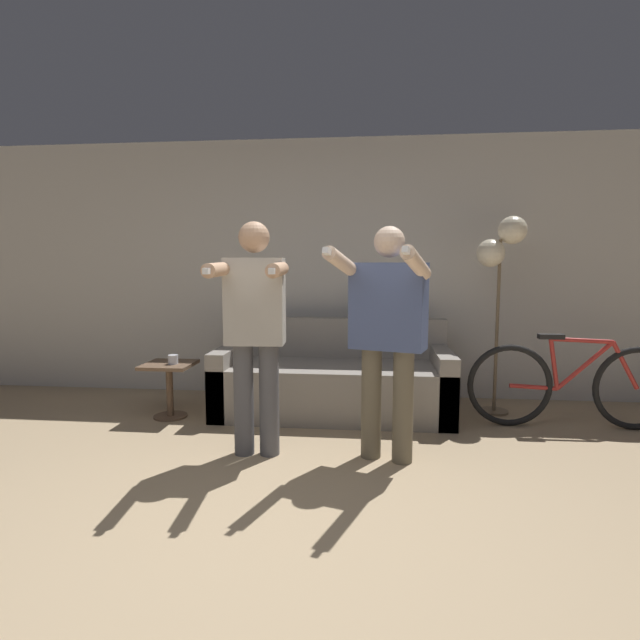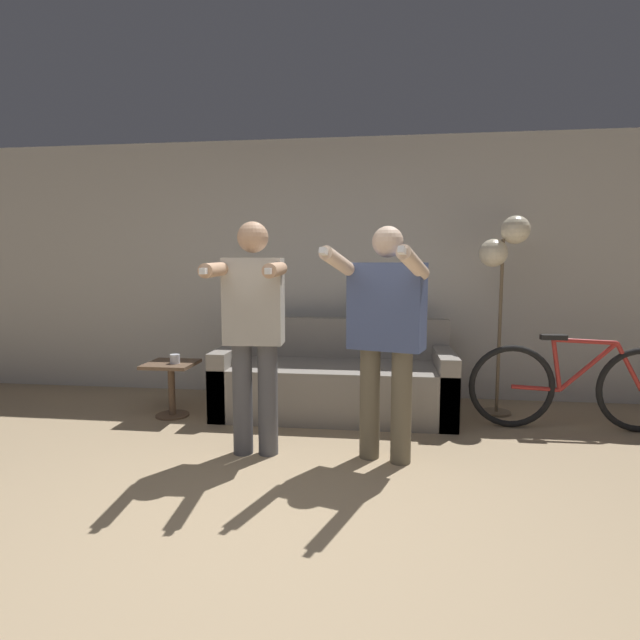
{
  "view_description": "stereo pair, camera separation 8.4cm",
  "coord_description": "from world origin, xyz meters",
  "px_view_note": "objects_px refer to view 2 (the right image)",
  "views": [
    {
      "loc": [
        0.55,
        -2.18,
        1.35
      ],
      "look_at": [
        0.14,
        1.71,
        0.91
      ],
      "focal_mm": 28.0,
      "sensor_mm": 36.0,
      "label": 1
    },
    {
      "loc": [
        0.63,
        -2.17,
        1.35
      ],
      "look_at": [
        0.14,
        1.71,
        0.91
      ],
      "focal_mm": 28.0,
      "sensor_mm": 36.0,
      "label": 2
    }
  ],
  "objects_px": {
    "person_right": "(386,326)",
    "cat": "(374,310)",
    "couch": "(335,382)",
    "floor_lamp": "(504,252)",
    "cup": "(175,359)",
    "bicycle": "(575,386)",
    "side_table": "(171,378)",
    "person_left": "(253,323)"
  },
  "relations": [
    {
      "from": "person_right",
      "to": "cat",
      "type": "bearing_deg",
      "value": 111.52
    },
    {
      "from": "couch",
      "to": "floor_lamp",
      "type": "bearing_deg",
      "value": 6.18
    },
    {
      "from": "cup",
      "to": "bicycle",
      "type": "bearing_deg",
      "value": 1.69
    },
    {
      "from": "couch",
      "to": "cup",
      "type": "height_order",
      "value": "couch"
    },
    {
      "from": "person_right",
      "to": "bicycle",
      "type": "relative_size",
      "value": 0.95
    },
    {
      "from": "person_right",
      "to": "floor_lamp",
      "type": "bearing_deg",
      "value": 67.54
    },
    {
      "from": "side_table",
      "to": "couch",
      "type": "bearing_deg",
      "value": 11.34
    },
    {
      "from": "person_left",
      "to": "cup",
      "type": "relative_size",
      "value": 19.27
    },
    {
      "from": "person_left",
      "to": "person_right",
      "type": "bearing_deg",
      "value": -3.5
    },
    {
      "from": "person_right",
      "to": "bicycle",
      "type": "bearing_deg",
      "value": 46.21
    },
    {
      "from": "person_left",
      "to": "bicycle",
      "type": "bearing_deg",
      "value": 15.52
    },
    {
      "from": "couch",
      "to": "bicycle",
      "type": "xyz_separation_m",
      "value": [
        1.99,
        -0.22,
        0.08
      ]
    },
    {
      "from": "couch",
      "to": "person_left",
      "type": "relative_size",
      "value": 1.27
    },
    {
      "from": "person_left",
      "to": "floor_lamp",
      "type": "xyz_separation_m",
      "value": [
        1.94,
        1.24,
        0.51
      ]
    },
    {
      "from": "cat",
      "to": "bicycle",
      "type": "height_order",
      "value": "cat"
    },
    {
      "from": "person_right",
      "to": "cat",
      "type": "height_order",
      "value": "person_right"
    },
    {
      "from": "cat",
      "to": "cup",
      "type": "height_order",
      "value": "cat"
    },
    {
      "from": "person_right",
      "to": "bicycle",
      "type": "xyz_separation_m",
      "value": [
        1.55,
        0.85,
        -0.58
      ]
    },
    {
      "from": "couch",
      "to": "cat",
      "type": "distance_m",
      "value": 0.8
    },
    {
      "from": "floor_lamp",
      "to": "cup",
      "type": "bearing_deg",
      "value": -170.44
    },
    {
      "from": "person_left",
      "to": "bicycle",
      "type": "height_order",
      "value": "person_left"
    },
    {
      "from": "couch",
      "to": "person_left",
      "type": "xyz_separation_m",
      "value": [
        -0.47,
        -1.08,
        0.66
      ]
    },
    {
      "from": "person_right",
      "to": "side_table",
      "type": "height_order",
      "value": "person_right"
    },
    {
      "from": "couch",
      "to": "floor_lamp",
      "type": "distance_m",
      "value": 1.89
    },
    {
      "from": "couch",
      "to": "side_table",
      "type": "relative_size",
      "value": 4.29
    },
    {
      "from": "floor_lamp",
      "to": "bicycle",
      "type": "distance_m",
      "value": 1.27
    },
    {
      "from": "couch",
      "to": "cat",
      "type": "xyz_separation_m",
      "value": [
        0.34,
        0.33,
        0.64
      ]
    },
    {
      "from": "couch",
      "to": "person_right",
      "type": "relative_size",
      "value": 1.3
    },
    {
      "from": "cup",
      "to": "person_right",
      "type": "bearing_deg",
      "value": -22.46
    },
    {
      "from": "person_left",
      "to": "cup",
      "type": "bearing_deg",
      "value": 136.64
    },
    {
      "from": "cup",
      "to": "bicycle",
      "type": "xyz_separation_m",
      "value": [
        3.37,
        0.1,
        -0.17
      ]
    },
    {
      "from": "floor_lamp",
      "to": "side_table",
      "type": "distance_m",
      "value": 3.14
    },
    {
      "from": "couch",
      "to": "bicycle",
      "type": "relative_size",
      "value": 1.23
    },
    {
      "from": "cat",
      "to": "floor_lamp",
      "type": "xyz_separation_m",
      "value": [
        1.13,
        -0.17,
        0.54
      ]
    },
    {
      "from": "couch",
      "to": "side_table",
      "type": "distance_m",
      "value": 1.46
    },
    {
      "from": "cup",
      "to": "couch",
      "type": "bearing_deg",
      "value": 13.09
    },
    {
      "from": "person_right",
      "to": "person_left",
      "type": "bearing_deg",
      "value": -162.48
    },
    {
      "from": "side_table",
      "to": "cup",
      "type": "height_order",
      "value": "cup"
    },
    {
      "from": "couch",
      "to": "person_right",
      "type": "xyz_separation_m",
      "value": [
        0.45,
        -1.07,
        0.66
      ]
    },
    {
      "from": "side_table",
      "to": "person_left",
      "type": "bearing_deg",
      "value": -39.25
    },
    {
      "from": "floor_lamp",
      "to": "side_table",
      "type": "bearing_deg",
      "value": -171.26
    },
    {
      "from": "cat",
      "to": "side_table",
      "type": "relative_size",
      "value": 0.83
    }
  ]
}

